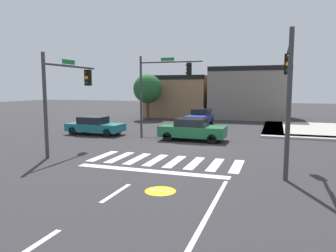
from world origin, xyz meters
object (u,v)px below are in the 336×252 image
object	(u,v)px
traffic_signal_northwest	(161,80)
traffic_signal_southwest	(67,87)
car_blue	(200,117)
car_teal	(95,126)
roadside_tree	(148,89)
traffic_signal_southeast	(289,79)
car_green	(192,130)

from	to	relation	value
traffic_signal_northwest	traffic_signal_southwest	bearing A→B (deg)	-102.46
car_blue	car_teal	distance (m)	10.57
traffic_signal_southwest	roadside_tree	world-z (taller)	traffic_signal_southwest
traffic_signal_southwest	roadside_tree	size ratio (longest dim) A/B	1.05
traffic_signal_northwest	car_blue	distance (m)	6.63
traffic_signal_southeast	car_blue	distance (m)	17.15
car_blue	car_teal	world-z (taller)	car_blue
car_green	traffic_signal_southeast	bearing A→B (deg)	-47.91
traffic_signal_southeast	car_green	bearing A→B (deg)	42.09
traffic_signal_southeast	roadside_tree	distance (m)	23.19
roadside_tree	traffic_signal_southwest	bearing A→B (deg)	-81.52
car_teal	traffic_signal_northwest	bearing A→B (deg)	38.37
car_green	roadside_tree	world-z (taller)	roadside_tree
traffic_signal_southwest	traffic_signal_northwest	size ratio (longest dim) A/B	0.87
traffic_signal_southwest	car_green	world-z (taller)	traffic_signal_southwest
traffic_signal_southeast	traffic_signal_southwest	world-z (taller)	traffic_signal_southeast
car_green	car_teal	world-z (taller)	car_green
traffic_signal_northwest	roadside_tree	size ratio (longest dim) A/B	1.21
traffic_signal_southwest	roadside_tree	bearing A→B (deg)	8.48
car_green	roadside_tree	bearing A→B (deg)	123.93
traffic_signal_southeast	car_green	distance (m)	9.04
car_blue	car_green	distance (m)	9.07
car_green	car_teal	size ratio (longest dim) A/B	1.02
car_blue	traffic_signal_southwest	bearing A→B (deg)	-15.15
traffic_signal_southeast	roadside_tree	world-z (taller)	traffic_signal_southeast
car_teal	car_blue	bearing A→B (deg)	54.97
car_blue	traffic_signal_northwest	bearing A→B (deg)	-19.67
traffic_signal_southeast	car_blue	size ratio (longest dim) A/B	1.22
traffic_signal_southwest	car_teal	xyz separation A→B (m)	(-2.08, 6.08, -2.86)
car_green	roadside_tree	distance (m)	14.98
traffic_signal_southeast	car_teal	xyz separation A→B (m)	(-13.31, 6.58, -3.17)
traffic_signal_southwest	car_teal	distance (m)	7.03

